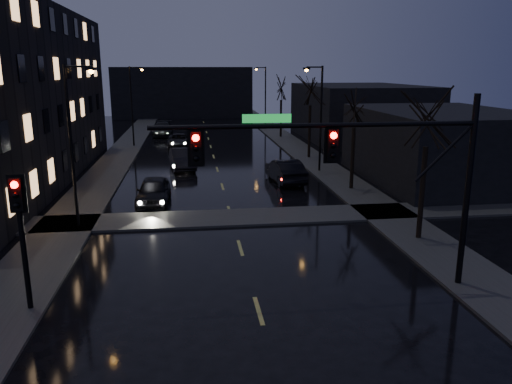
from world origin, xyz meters
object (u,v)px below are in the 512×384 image
object	(u,v)px
oncoming_car_c	(179,140)
lead_car	(285,171)
oncoming_car_a	(154,191)
oncoming_car_b	(182,159)
oncoming_car_d	(163,129)

from	to	relation	value
oncoming_car_c	lead_car	xyz separation A→B (m)	(7.67, -17.54, 0.16)
oncoming_car_a	oncoming_car_b	size ratio (longest dim) A/B	0.93
oncoming_car_b	oncoming_car_a	bearing A→B (deg)	-105.73
oncoming_car_a	oncoming_car_c	xyz separation A→B (m)	(1.11, 22.15, -0.11)
oncoming_car_b	lead_car	world-z (taller)	lead_car
oncoming_car_c	oncoming_car_b	bearing A→B (deg)	-87.34
oncoming_car_a	oncoming_car_d	bearing A→B (deg)	93.88
oncoming_car_a	oncoming_car_b	world-z (taller)	oncoming_car_b
oncoming_car_b	oncoming_car_d	size ratio (longest dim) A/B	0.86
oncoming_car_a	lead_car	world-z (taller)	lead_car
oncoming_car_c	lead_car	distance (m)	19.15
oncoming_car_b	oncoming_car_c	xyz separation A→B (m)	(-0.46, 11.68, -0.14)
oncoming_car_a	oncoming_car_d	xyz separation A→B (m)	(-0.94, 30.93, 0.05)
oncoming_car_b	lead_car	distance (m)	9.30
oncoming_car_d	oncoming_car_b	bearing A→B (deg)	-82.14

